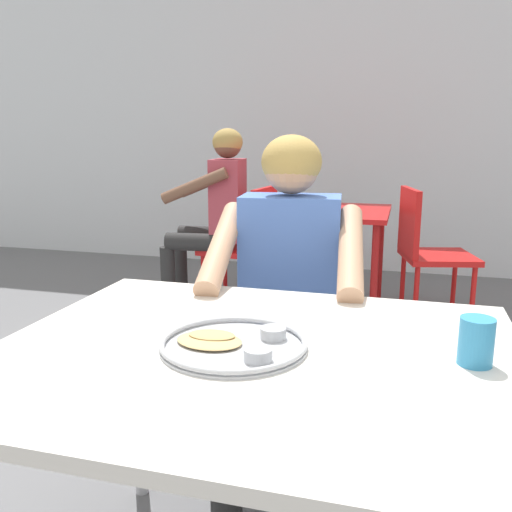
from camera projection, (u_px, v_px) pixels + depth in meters
back_wall at (376, 76)px, 4.65m from camera, size 12.00×0.12×3.40m
table_foreground at (254, 378)px, 1.19m from camera, size 1.14×0.93×0.73m
thali_tray at (234, 343)px, 1.18m from camera, size 0.32×0.32×0.03m
drinking_cup at (476, 340)px, 1.09m from camera, size 0.07×0.07×0.10m
chair_foreground at (294, 320)px, 2.09m from camera, size 0.47×0.47×0.86m
diner_foreground at (287, 280)px, 1.82m from camera, size 0.53×0.58×1.19m
table_background_red at (329, 224)px, 3.57m from camera, size 0.76×0.79×0.72m
chair_red_left at (249, 240)px, 3.76m from camera, size 0.48×0.48×0.85m
chair_red_right at (426, 246)px, 3.46m from camera, size 0.52×0.53×0.87m
patron_background at (216, 203)px, 3.74m from camera, size 0.58×0.53×1.24m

